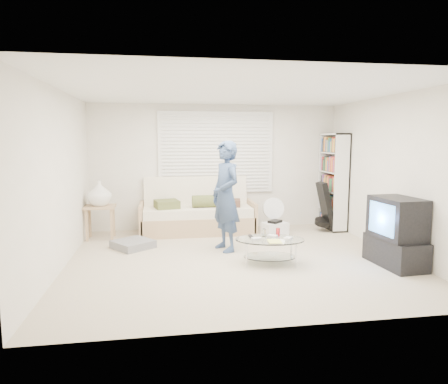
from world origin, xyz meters
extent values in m
plane|color=tan|center=(0.00, 0.00, 0.00)|extent=(5.00, 5.00, 0.00)
cube|color=silver|center=(0.00, 2.25, 1.25)|extent=(5.00, 0.02, 2.50)
cube|color=silver|center=(0.00, -2.25, 1.25)|extent=(5.00, 0.02, 2.50)
cube|color=silver|center=(-2.50, 0.00, 1.25)|extent=(0.02, 4.50, 2.50)
cube|color=silver|center=(2.50, 0.00, 1.25)|extent=(0.02, 4.50, 2.50)
cube|color=white|center=(0.00, 0.00, 2.50)|extent=(5.00, 4.50, 0.02)
cube|color=white|center=(0.00, 2.22, 1.55)|extent=(2.32, 0.06, 1.62)
cube|color=black|center=(0.00, 2.21, 1.55)|extent=(2.20, 0.01, 1.50)
cube|color=silver|center=(0.00, 2.18, 1.55)|extent=(2.16, 0.04, 1.50)
cube|color=silver|center=(0.00, 2.20, 1.55)|extent=(2.32, 0.08, 1.62)
cube|color=tan|center=(-0.42, 1.83, 0.17)|extent=(2.14, 0.86, 0.34)
cube|color=beige|center=(-0.42, 1.81, 0.43)|extent=(2.05, 0.79, 0.17)
cube|color=beige|center=(-0.42, 2.17, 0.75)|extent=(2.05, 0.24, 0.66)
cube|color=tan|center=(-1.49, 1.83, 0.30)|extent=(0.06, 0.86, 0.60)
cube|color=tan|center=(0.65, 1.83, 0.30)|extent=(0.06, 0.86, 0.60)
cube|color=#48572E|center=(-1.01, 1.78, 0.59)|extent=(0.51, 0.51, 0.15)
cylinder|color=#48572E|center=(-0.26, 1.75, 0.63)|extent=(0.54, 0.24, 0.24)
cube|color=#4F3427|center=(0.22, 1.81, 0.58)|extent=(0.45, 0.45, 0.13)
cube|color=slate|center=(-1.60, 0.90, 0.06)|extent=(0.79, 0.79, 0.13)
cube|color=tan|center=(-2.22, 1.63, 0.59)|extent=(0.54, 0.43, 0.04)
cube|color=tan|center=(-2.44, 1.47, 0.29)|extent=(0.04, 0.04, 0.58)
cube|color=tan|center=(-2.00, 1.47, 0.29)|extent=(0.04, 0.04, 0.58)
cube|color=tan|center=(-2.44, 1.79, 0.29)|extent=(0.04, 0.04, 0.58)
cube|color=tan|center=(-2.00, 1.79, 0.29)|extent=(0.04, 0.04, 0.58)
imported|color=white|center=(-2.22, 1.63, 0.84)|extent=(0.43, 0.43, 0.45)
cube|color=white|center=(2.33, 1.80, 0.96)|extent=(0.30, 0.81, 1.93)
cube|color=black|center=(2.09, 1.57, 0.50)|extent=(0.33, 0.35, 0.96)
cylinder|color=black|center=(2.06, 1.57, 0.18)|extent=(0.35, 0.36, 0.17)
cylinder|color=white|center=(1.02, 1.61, 0.02)|extent=(0.28, 0.28, 0.03)
cylinder|color=white|center=(1.02, 1.61, 0.19)|extent=(0.04, 0.04, 0.36)
cylinder|color=white|center=(1.02, 1.61, 0.49)|extent=(0.41, 0.13, 0.42)
cylinder|color=white|center=(1.02, 1.61, 0.49)|extent=(0.11, 0.07, 0.11)
cube|color=white|center=(0.98, 1.30, 0.13)|extent=(0.51, 0.42, 0.26)
cube|color=black|center=(0.98, 1.30, 0.29)|extent=(0.30, 0.30, 0.04)
cube|color=black|center=(2.20, -0.66, 0.20)|extent=(0.55, 0.94, 0.40)
cube|color=black|center=(2.20, -0.66, 0.70)|extent=(0.56, 0.79, 0.59)
cube|color=#60B2FF|center=(1.96, -0.67, 0.70)|extent=(0.06, 0.58, 0.45)
ellipsoid|color=silver|center=(0.44, -0.30, 0.36)|extent=(1.09, 0.80, 0.02)
ellipsoid|color=silver|center=(0.44, -0.30, 0.11)|extent=(0.84, 0.61, 0.01)
cylinder|color=silver|center=(0.06, -0.44, 0.17)|extent=(0.03, 0.03, 0.35)
cylinder|color=silver|center=(0.74, -0.55, 0.17)|extent=(0.03, 0.03, 0.35)
cylinder|color=silver|center=(0.13, -0.04, 0.17)|extent=(0.03, 0.03, 0.35)
cylinder|color=silver|center=(0.81, -0.16, 0.17)|extent=(0.03, 0.03, 0.35)
cube|color=white|center=(0.23, -0.33, 0.39)|extent=(0.14, 0.10, 0.04)
cube|color=white|center=(0.50, -0.21, 0.39)|extent=(0.16, 0.16, 0.04)
cube|color=white|center=(0.68, -0.39, 0.39)|extent=(0.16, 0.16, 0.04)
cylinder|color=silver|center=(0.39, -0.12, 0.43)|extent=(0.06, 0.06, 0.11)
cylinder|color=red|center=(0.60, -0.14, 0.43)|extent=(0.06, 0.06, 0.12)
cube|color=black|center=(0.19, -0.14, 0.38)|extent=(0.05, 0.16, 0.02)
cube|color=white|center=(0.50, -0.47, 0.38)|extent=(0.29, 0.33, 0.01)
cube|color=#EEF269|center=(0.45, -0.48, 0.38)|extent=(0.20, 0.26, 0.01)
imported|color=navy|center=(-0.08, 0.52, 0.89)|extent=(0.62, 0.76, 1.79)
camera|label=1|loc=(-1.11, -5.78, 1.80)|focal=32.00mm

